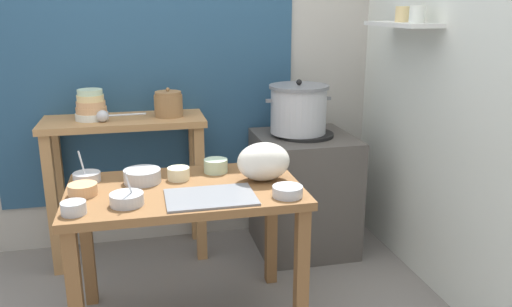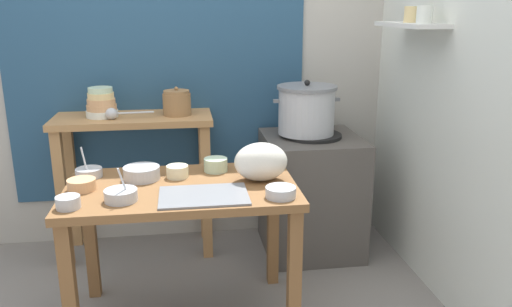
{
  "view_description": "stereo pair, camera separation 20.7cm",
  "coord_description": "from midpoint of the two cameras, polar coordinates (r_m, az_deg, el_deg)",
  "views": [
    {
      "loc": [
        -0.21,
        -2.28,
        1.55
      ],
      "look_at": [
        0.36,
        0.18,
        0.82
      ],
      "focal_mm": 35.85,
      "sensor_mm": 36.0,
      "label": 1
    },
    {
      "loc": [
        -0.0,
        -2.32,
        1.55
      ],
      "look_at": [
        0.36,
        0.18,
        0.82
      ],
      "focal_mm": 35.85,
      "sensor_mm": 36.0,
      "label": 2
    }
  ],
  "objects": [
    {
      "name": "ladle",
      "position": [
        3.12,
        -18.39,
        3.97
      ],
      "size": [
        0.28,
        0.07,
        0.07
      ],
      "color": "#B7BABF",
      "rests_on": "back_shelf_table"
    },
    {
      "name": "wall_right",
      "position": [
        2.93,
        18.26,
        10.48
      ],
      "size": [
        0.3,
        3.2,
        2.6
      ],
      "color": "silver",
      "rests_on": "ground"
    },
    {
      "name": "steamer_pot",
      "position": [
        3.2,
        2.91,
        4.99
      ],
      "size": [
        0.42,
        0.37,
        0.34
      ],
      "color": "#B7BABF",
      "rests_on": "stove_block"
    },
    {
      "name": "wall_back",
      "position": [
        3.41,
        -10.05,
        11.75
      ],
      "size": [
        4.4,
        0.12,
        2.6
      ],
      "color": "#B2ADA3",
      "rests_on": "ground"
    },
    {
      "name": "prep_table",
      "position": [
        2.51,
        -10.21,
        -6.14
      ],
      "size": [
        1.1,
        0.66,
        0.72
      ],
      "color": "brown",
      "rests_on": "ground"
    },
    {
      "name": "prep_bowl_7",
      "position": [
        2.28,
        -22.18,
        -5.63
      ],
      "size": [
        0.1,
        0.1,
        0.05
      ],
      "color": "#B7BABF",
      "rests_on": "prep_table"
    },
    {
      "name": "bowl_stack_enamel",
      "position": [
        3.21,
        -19.72,
        4.99
      ],
      "size": [
        0.19,
        0.19,
        0.18
      ],
      "color": "silver",
      "rests_on": "back_shelf_table"
    },
    {
      "name": "clay_pot",
      "position": [
        3.18,
        -11.6,
        5.41
      ],
      "size": [
        0.17,
        0.17,
        0.18
      ],
      "color": "olive",
      "rests_on": "back_shelf_table"
    },
    {
      "name": "prep_bowl_0",
      "position": [
        2.49,
        -21.06,
        -3.75
      ],
      "size": [
        0.13,
        0.13,
        0.05
      ],
      "color": "tan",
      "rests_on": "prep_table"
    },
    {
      "name": "prep_bowl_1",
      "position": [
        2.57,
        -14.84,
        -2.41
      ],
      "size": [
        0.18,
        0.18,
        0.06
      ],
      "color": "#B7BABF",
      "rests_on": "prep_table"
    },
    {
      "name": "prep_bowl_4",
      "position": [
        2.3,
        -16.75,
        -4.87
      ],
      "size": [
        0.15,
        0.15,
        0.16
      ],
      "color": "#B7BABF",
      "rests_on": "prep_table"
    },
    {
      "name": "back_shelf_table",
      "position": [
        3.25,
        -16.07,
        -0.03
      ],
      "size": [
        0.96,
        0.4,
        0.9
      ],
      "color": "#B27F4C",
      "rests_on": "ground"
    },
    {
      "name": "prep_bowl_6",
      "position": [
        2.67,
        -20.5,
        -2.44
      ],
      "size": [
        0.13,
        0.13,
        0.16
      ],
      "color": "#B7BABF",
      "rests_on": "prep_table"
    },
    {
      "name": "prep_bowl_3",
      "position": [
        2.65,
        -6.75,
        -1.34
      ],
      "size": [
        0.12,
        0.12,
        0.07
      ],
      "color": "#B7D1AD",
      "rests_on": "prep_table"
    },
    {
      "name": "prep_bowl_5",
      "position": [
        2.31,
        0.98,
        -4.21
      ],
      "size": [
        0.14,
        0.14,
        0.05
      ],
      "color": "#B7BABF",
      "rests_on": "prep_table"
    },
    {
      "name": "plastic_bag",
      "position": [
        2.5,
        -1.53,
        -0.94
      ],
      "size": [
        0.26,
        0.18,
        0.19
      ],
      "primitive_type": "ellipsoid",
      "color": "silver",
      "rests_on": "prep_table"
    },
    {
      "name": "serving_tray",
      "position": [
        2.31,
        -7.67,
        -4.88
      ],
      "size": [
        0.4,
        0.28,
        0.01
      ],
      "primitive_type": "cube",
      "color": "slate",
      "rests_on": "prep_table"
    },
    {
      "name": "stove_block",
      "position": [
        3.34,
        3.54,
        -4.32
      ],
      "size": [
        0.6,
        0.61,
        0.78
      ],
      "color": "#4C4742",
      "rests_on": "ground"
    },
    {
      "name": "prep_bowl_2",
      "position": [
        2.57,
        -10.93,
        -2.18
      ],
      "size": [
        0.11,
        0.11,
        0.06
      ],
      "color": "beige",
      "rests_on": "prep_table"
    }
  ]
}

